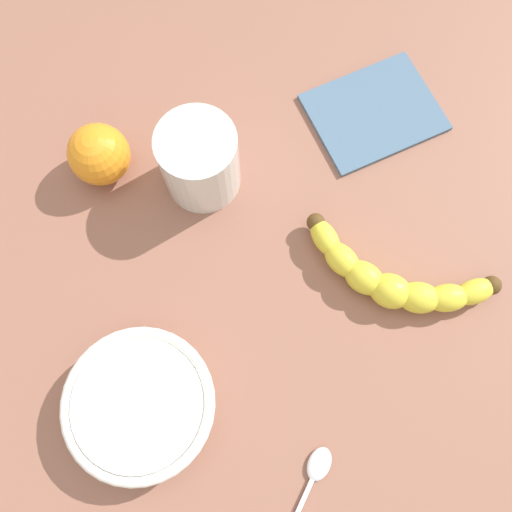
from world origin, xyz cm
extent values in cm
cube|color=#905E4C|center=(0.00, 0.00, 1.50)|extent=(120.00, 120.00, 3.00)
ellipsoid|color=yellow|center=(7.73, 7.36, 4.98)|extent=(4.18, 5.46, 2.77)
ellipsoid|color=yellow|center=(9.12, 4.46, 4.98)|extent=(5.26, 5.77, 3.17)
ellipsoid|color=yellow|center=(11.15, 1.97, 4.98)|extent=(5.95, 5.92, 3.56)
ellipsoid|color=yellow|center=(13.71, 0.03, 4.98)|extent=(6.17, 5.86, 3.96)
ellipsoid|color=yellow|center=(16.65, -1.26, 4.98)|extent=(5.65, 4.81, 3.56)
ellipsoid|color=yellow|center=(19.81, -1.82, 4.98)|extent=(5.00, 3.44, 3.17)
ellipsoid|color=yellow|center=(23.02, -1.62, 4.98)|extent=(5.25, 3.59, 2.77)
sphere|color=#513819|center=(7.03, 9.41, 4.98)|extent=(2.18, 2.18, 2.18)
sphere|color=#513819|center=(25.15, -1.23, 4.98)|extent=(2.18, 2.18, 2.18)
cylinder|color=silver|center=(-5.21, 17.92, 7.90)|extent=(9.13, 9.13, 9.81)
cylinder|color=silver|center=(-5.21, 17.92, 7.22)|extent=(8.63, 8.63, 7.95)
cylinder|color=white|center=(-15.28, -7.61, 5.00)|extent=(13.69, 13.69, 4.01)
torus|color=white|center=(-15.28, -7.61, 6.41)|extent=(16.09, 16.09, 1.20)
sphere|color=orange|center=(-16.84, 21.38, 6.67)|extent=(7.33, 7.33, 7.33)
ellipsoid|color=silver|center=(2.38, -16.70, 3.40)|extent=(4.07, 4.32, 0.80)
cube|color=silver|center=(-0.69, -20.83, 3.40)|extent=(5.46, 7.13, 0.25)
cube|color=slate|center=(17.66, 23.48, 3.30)|extent=(18.58, 16.21, 0.60)
camera|label=1|loc=(-3.22, -9.59, 61.87)|focal=36.24mm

